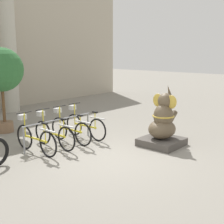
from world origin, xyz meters
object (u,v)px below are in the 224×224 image
Objects in this scene: potted_tree at (1,72)px; bicycle_1 at (53,133)px; bicycle_0 at (35,138)px; bicycle_3 at (85,125)px; elephant_statue at (163,125)px; bicycle_2 at (70,129)px.

bicycle_1 is at bearing -90.27° from potted_tree.
bicycle_0 is 1.00× the size of bicycle_3.
bicycle_0 is 3.19m from potted_tree.
bicycle_2 is at bearing 125.27° from elephant_statue.
elephant_statue is (0.96, -2.29, 0.18)m from bicycle_3.
potted_tree is (0.65, 2.65, 1.64)m from bicycle_0.
bicycle_3 is (1.92, 0.05, 0.00)m from bicycle_0.
elephant_statue is 5.58m from potted_tree.
bicycle_1 is 1.00× the size of bicycle_2.
bicycle_3 is at bearing 112.81° from elephant_statue.
potted_tree is at bearing 76.17° from bicycle_0.
bicycle_3 is 0.62× the size of potted_tree.
potted_tree is at bearing 114.51° from elephant_statue.
bicycle_0 and bicycle_3 have the same top height.
bicycle_2 is 0.64m from bicycle_3.
bicycle_2 is 0.98× the size of elephant_statue.
potted_tree is (-1.27, 2.61, 1.64)m from bicycle_3.
elephant_statue is at bearing -54.73° from bicycle_2.
elephant_statue is at bearing -45.16° from bicycle_1.
bicycle_2 is at bearing -177.95° from bicycle_3.
bicycle_0 is 0.64m from bicycle_1.
bicycle_2 is 2.79m from elephant_statue.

